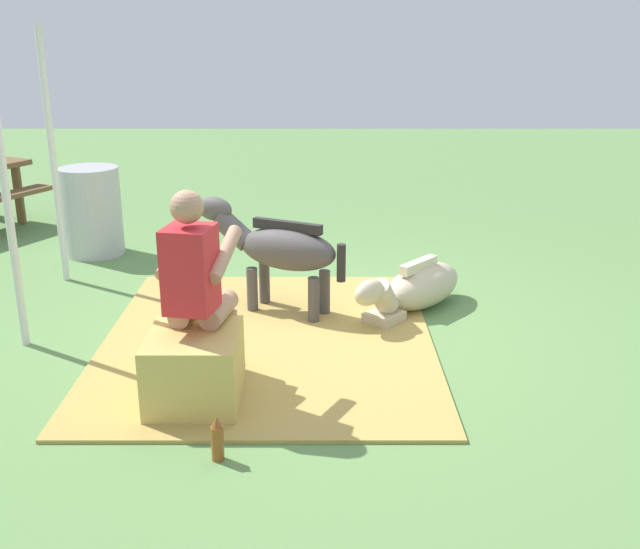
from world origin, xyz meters
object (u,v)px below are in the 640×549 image
Objects in this scene: pony_standing at (278,248)px; pony_lying at (416,288)px; hay_bale at (195,369)px; tent_pole_left at (6,194)px; water_barrel at (92,211)px; tent_pole_right at (53,158)px; soda_bottle at (217,439)px; person_seated at (198,283)px.

pony_lying is at bearing -86.38° from pony_standing.
tent_pole_left is (0.91, 1.41, 0.90)m from hay_bale.
water_barrel is 0.40× the size of tent_pole_right.
soda_bottle is at bearing 174.38° from pony_standing.
pony_standing is at bearing -16.55° from person_seated.
water_barrel is at bearing -2.50° from tent_pole_right.
tent_pole_left reaches higher than soda_bottle.
tent_pole_right is at bearing 33.55° from hay_bale.
hay_bale is 3.02m from tent_pole_right.
tent_pole_right is at bearing 6.88° from tent_pole_left.
tent_pole_left is 1.00× the size of tent_pole_right.
person_seated is 1.04m from soda_bottle.
tent_pole_right reaches higher than person_seated.
soda_bottle is at bearing -166.17° from person_seated.
tent_pole_right is at bearing 76.42° from pony_lying.
tent_pole_right is (-0.84, 0.04, 0.68)m from water_barrel.
pony_lying is 3.53m from water_barrel.
pony_standing is at bearing -130.16° from water_barrel.
pony_standing is 0.55× the size of tent_pole_left.
tent_pole_left is at bearing 109.42° from pony_standing.
tent_pole_right reaches higher than soda_bottle.
tent_pole_left is (-0.65, 1.85, 0.58)m from pony_standing.
pony_standing is 2.27m from tent_pole_right.
pony_lying reaches higher than soda_bottle.
pony_standing reaches higher than hay_bale.
hay_bale is 3.61m from water_barrel.
soda_bottle is 4.29m from water_barrel.
water_barrel is at bearing 3.50° from tent_pole_left.
water_barrel reaches higher than pony_lying.
water_barrel is at bearing 25.60° from hay_bale.
tent_pole_left is at bearing 62.37° from person_seated.
pony_lying is at bearing -46.51° from person_seated.
tent_pole_right is at bearing 67.59° from pony_standing.
tent_pole_left is at bearing -173.12° from tent_pole_right.
tent_pole_left is (-2.33, -0.14, 0.68)m from water_barrel.
hay_bale is at bearing -122.86° from tent_pole_left.
person_seated is 1.48m from pony_standing.
tent_pole_right is at bearing 177.50° from water_barrel.
water_barrel is 2.44m from tent_pole_left.
pony_lying is 0.52× the size of tent_pole_left.
pony_lying is at bearing -30.68° from soda_bottle.
person_seated is at bearing 133.49° from pony_lying.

